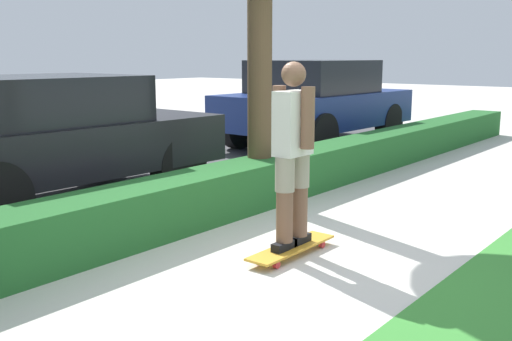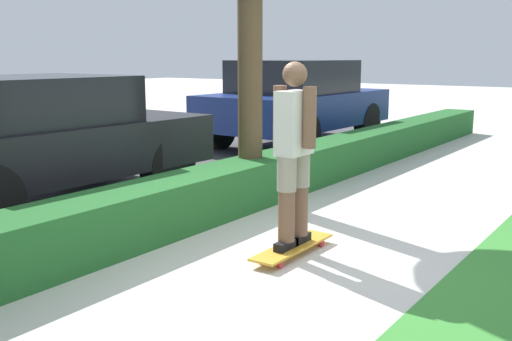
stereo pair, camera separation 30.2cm
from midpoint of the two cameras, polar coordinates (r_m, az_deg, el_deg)
name	(u,v)px [view 2 (the right image)]	position (r m, az deg, el deg)	size (l,w,h in m)	color
ground_plane	(313,262)	(5.01, 3.76, -8.73)	(60.00, 60.00, 0.00)	beige
street_asphalt	(14,195)	(7.95, -23.05, -2.15)	(18.63, 5.00, 0.01)	#474749
hedge_row	(170,205)	(5.89, -9.64, -3.28)	(18.63, 0.60, 0.51)	#236028
skateboard	(293,247)	(5.16, 1.84, -7.32)	(1.00, 0.24, 0.08)	gold
skater_person	(294,150)	(4.96, 1.90, 1.92)	(0.48, 0.40, 1.55)	black
parked_car_middle	(36,138)	(7.11, -21.40, 2.90)	(3.88, 1.96, 1.46)	black
parked_car_rear	(296,101)	(11.36, 3.05, 6.64)	(4.04, 2.05, 1.59)	navy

